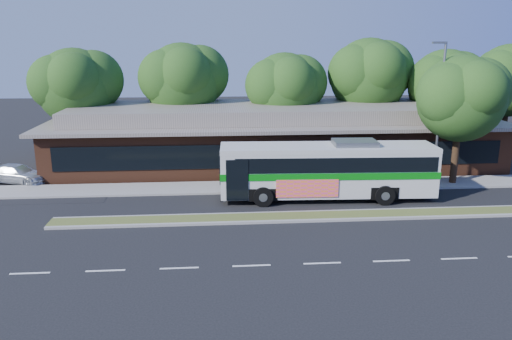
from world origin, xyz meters
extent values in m
plane|color=black|center=(0.00, 0.00, 0.00)|extent=(120.00, 120.00, 0.00)
cube|color=#475825|center=(0.00, 0.60, 0.07)|extent=(26.00, 1.10, 0.15)
cube|color=gray|center=(0.00, 6.40, 0.06)|extent=(44.00, 2.60, 0.12)
cube|color=black|center=(-18.00, 10.00, 0.01)|extent=(14.00, 12.00, 0.01)
cube|color=#582D1B|center=(0.00, 13.00, 1.60)|extent=(32.00, 10.00, 3.20)
cube|color=#6A615A|center=(0.00, 13.00, 3.32)|extent=(33.20, 11.20, 0.24)
cube|color=#6A615A|center=(0.00, 13.00, 3.95)|extent=(30.00, 8.00, 1.00)
cube|color=black|center=(0.00, 7.97, 1.70)|extent=(30.00, 0.06, 1.60)
cylinder|color=slate|center=(9.60, 6.00, 4.50)|extent=(0.16, 0.16, 9.00)
cube|color=slate|center=(9.20, 6.00, 9.00)|extent=(0.90, 0.18, 0.14)
cylinder|color=black|center=(-15.00, 15.00, 1.99)|extent=(0.44, 0.44, 3.99)
sphere|color=#204015|center=(-15.00, 15.00, 5.73)|extent=(5.80, 5.80, 5.80)
sphere|color=#204015|center=(-13.70, 15.43, 6.19)|extent=(4.52, 4.52, 4.52)
cylinder|color=black|center=(-7.00, 16.00, 2.10)|extent=(0.44, 0.44, 4.20)
sphere|color=#204015|center=(-7.00, 16.00, 6.00)|extent=(6.00, 6.00, 6.00)
sphere|color=#204015|center=(-5.65, 16.45, 6.48)|extent=(4.68, 4.68, 4.68)
cylinder|color=black|center=(1.00, 15.00, 1.89)|extent=(0.44, 0.44, 3.78)
sphere|color=#204015|center=(1.00, 15.00, 5.46)|extent=(5.60, 5.60, 5.60)
sphere|color=#204015|center=(2.26, 15.42, 5.91)|extent=(4.37, 4.37, 4.37)
cylinder|color=black|center=(8.00, 16.00, 2.21)|extent=(0.44, 0.44, 4.41)
sphere|color=#204015|center=(8.00, 16.00, 6.27)|extent=(6.20, 6.20, 6.20)
sphere|color=#204015|center=(9.39, 16.46, 6.77)|extent=(4.84, 4.84, 4.84)
cylinder|color=black|center=(14.00, 15.00, 1.93)|extent=(0.44, 0.44, 3.86)
sphere|color=#204015|center=(14.00, 15.00, 5.60)|extent=(5.80, 5.80, 5.80)
sphere|color=#204015|center=(15.30, 15.43, 6.07)|extent=(4.52, 4.52, 4.52)
cylinder|color=black|center=(20.00, 16.00, 2.06)|extent=(0.44, 0.44, 4.12)
sphere|color=#204015|center=(20.00, 16.00, 5.92)|extent=(6.00, 6.00, 6.00)
cube|color=beige|center=(2.08, 3.80, 1.79)|extent=(12.55, 3.12, 2.87)
cube|color=black|center=(2.39, 3.79, 2.36)|extent=(11.55, 3.13, 0.86)
cube|color=beige|center=(2.08, 3.80, 3.09)|extent=(12.57, 3.14, 0.27)
cube|color=#05750F|center=(2.08, 3.80, 1.70)|extent=(12.61, 3.18, 0.39)
cube|color=black|center=(-4.17, 4.04, 2.13)|extent=(0.15, 2.33, 1.78)
cube|color=black|center=(8.32, 3.56, 2.46)|extent=(0.14, 2.17, 1.15)
cube|color=#F44778|center=(0.68, 2.49, 1.04)|extent=(3.53, 0.19, 1.04)
cube|color=slate|center=(3.63, 3.74, 3.36)|extent=(2.55, 1.75, 0.31)
cylinder|color=black|center=(-1.81, 2.64, 0.57)|extent=(1.16, 0.42, 1.14)
cylinder|color=black|center=(-1.71, 5.25, 0.57)|extent=(1.16, 0.42, 1.14)
cylinder|color=black|center=(5.14, 2.38, 0.57)|extent=(1.16, 0.42, 1.14)
cylinder|color=black|center=(5.24, 4.98, 0.57)|extent=(1.16, 0.42, 1.14)
imported|color=silver|center=(-17.51, 8.73, 0.61)|extent=(4.50, 2.88, 1.21)
cylinder|color=black|center=(11.00, 6.20, 1.98)|extent=(0.44, 0.44, 3.95)
sphere|color=#204015|center=(11.00, 6.20, 5.58)|extent=(5.44, 5.44, 5.44)
sphere|color=#204015|center=(12.22, 6.61, 6.02)|extent=(4.24, 4.24, 4.24)
camera|label=1|loc=(-4.32, -24.12, 9.13)|focal=35.00mm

